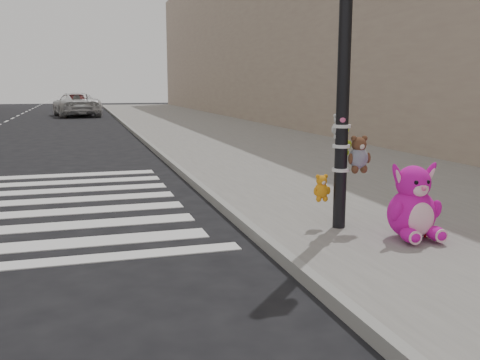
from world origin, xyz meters
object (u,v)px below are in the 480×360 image
object	(u,v)px
red_teddy	(427,230)
car_white_near	(76,104)
pink_bunny	(413,207)
signal_pole	(345,99)

from	to	relation	value
red_teddy	car_white_near	bearing A→B (deg)	103.06
pink_bunny	car_white_near	size ratio (longest dim) A/B	0.17
pink_bunny	red_teddy	distance (m)	0.35
signal_pole	car_white_near	size ratio (longest dim) A/B	0.73
signal_pole	pink_bunny	bearing A→B (deg)	-51.71
pink_bunny	red_teddy	bearing A→B (deg)	1.54
car_white_near	signal_pole	bearing A→B (deg)	88.47
pink_bunny	car_white_near	world-z (taller)	car_white_near
signal_pole	pink_bunny	size ratio (longest dim) A/B	4.30
car_white_near	red_teddy	bearing A→B (deg)	89.72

